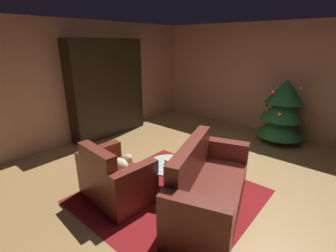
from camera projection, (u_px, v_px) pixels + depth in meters
The scene contains 11 objects.
ground_plane at pixel (192, 187), 3.76m from camera, with size 7.79×7.79×0.00m, color #AE844D.
wall_back at pixel (274, 80), 5.69m from camera, with size 6.22×0.06×2.56m, color tan.
wall_left at pixel (76, 83), 5.22m from camera, with size 0.06×6.61×2.56m, color tan.
area_rug at pixel (170, 196), 3.55m from camera, with size 2.25×2.26×0.01m, color maroon.
bookshelf_unit at pixel (112, 89), 5.67m from camera, with size 0.37×1.83×2.18m.
armchair_red at pixel (115, 179), 3.42m from camera, with size 1.07×0.76×0.85m.
couch_red at pixel (208, 188), 3.19m from camera, with size 1.26×1.92×0.92m.
coffee_table at pixel (169, 167), 3.54m from camera, with size 0.65×0.65×0.45m.
book_stack_on_table at pixel (173, 162), 3.52m from camera, with size 0.23×0.17×0.07m.
bottle_on_table at pixel (182, 157), 3.50m from camera, with size 0.07×0.07×0.27m.
decorated_tree at pixel (282, 111), 5.21m from camera, with size 0.96×0.96×1.39m.
Camera 1 is at (1.82, -2.70, 2.14)m, focal length 26.08 mm.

